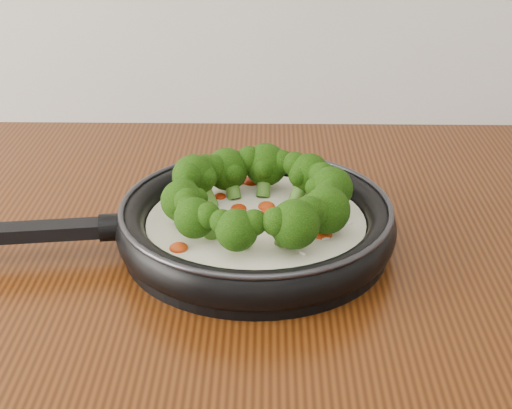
{
  "coord_description": "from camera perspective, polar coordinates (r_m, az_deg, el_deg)",
  "views": [
    {
      "loc": [
        -0.07,
        0.39,
        1.31
      ],
      "look_at": [
        -0.09,
        1.11,
        0.95
      ],
      "focal_mm": 52.8,
      "sensor_mm": 36.0,
      "label": 1
    }
  ],
  "objects": [
    {
      "name": "skillet",
      "position": [
        0.81,
        -0.12,
        -0.98
      ],
      "size": [
        0.49,
        0.34,
        0.09
      ],
      "color": "black",
      "rests_on": "counter"
    }
  ]
}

